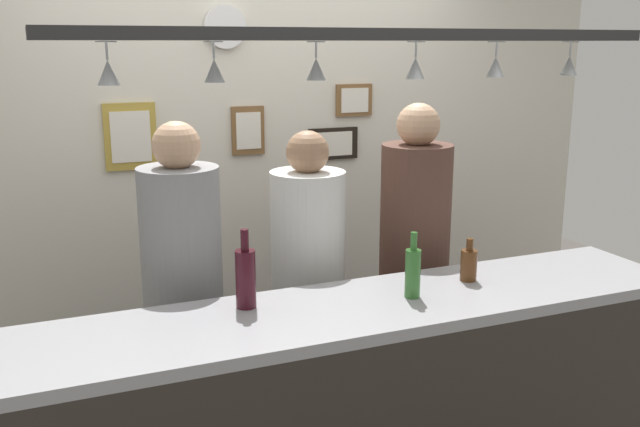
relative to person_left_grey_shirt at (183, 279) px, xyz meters
name	(u,v)px	position (x,y,z in m)	size (l,w,h in m)	color
back_wall	(251,173)	(0.57, 0.84, 0.28)	(4.40, 0.06, 2.60)	silver
bar_counter	(382,404)	(0.57, -0.77, -0.32)	(2.70, 0.55, 1.04)	#99999E
overhead_glass_rack	(363,35)	(0.57, -0.56, 1.01)	(2.20, 0.36, 0.04)	black
hanging_wineglass_far_left	(108,71)	(-0.31, -0.59, 0.90)	(0.07, 0.07, 0.13)	silver
hanging_wineglass_left	(214,69)	(0.03, -0.56, 0.90)	(0.07, 0.07, 0.13)	silver
hanging_wineglass_center_left	(316,68)	(0.39, -0.56, 0.90)	(0.07, 0.07, 0.13)	silver
hanging_wineglass_center	(415,67)	(0.75, -0.62, 0.90)	(0.07, 0.07, 0.13)	silver
hanging_wineglass_center_right	(496,66)	(1.09, -0.62, 0.90)	(0.07, 0.07, 0.13)	silver
hanging_wineglass_right	(569,64)	(1.46, -0.60, 0.90)	(0.07, 0.07, 0.13)	silver
person_left_grey_shirt	(183,279)	(0.00, 0.00, 0.00)	(0.34, 0.34, 1.70)	#2D334C
person_middle_white_patterned_shirt	(308,272)	(0.58, 0.00, -0.04)	(0.34, 0.34, 1.63)	#2D334C
person_right_brown_shirt	(414,245)	(1.13, 0.00, 0.02)	(0.34, 0.34, 1.73)	#2D334C
bottle_beer_green_import	(413,272)	(0.77, -0.62, 0.12)	(0.06, 0.06, 0.26)	#336B2D
bottle_wine_dark_red	(246,277)	(0.14, -0.47, 0.14)	(0.08, 0.08, 0.30)	#380F19
bottle_beer_brown_stubby	(469,264)	(1.08, -0.53, 0.09)	(0.07, 0.07, 0.18)	#512D14
picture_frame_crest	(248,131)	(0.54, 0.80, 0.52)	(0.18, 0.02, 0.26)	brown
picture_frame_upper_small	(354,100)	(1.17, 0.80, 0.66)	(0.22, 0.02, 0.18)	brown
picture_frame_caricature	(131,137)	(-0.08, 0.80, 0.52)	(0.26, 0.02, 0.34)	#B29338
picture_frame_lower_pair	(333,144)	(1.04, 0.80, 0.42)	(0.30, 0.02, 0.18)	black
wall_clock	(225,27)	(0.43, 0.79, 1.06)	(0.22, 0.22, 0.03)	white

